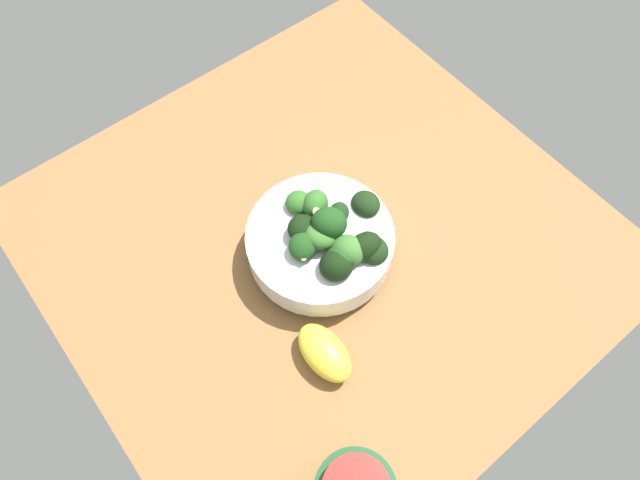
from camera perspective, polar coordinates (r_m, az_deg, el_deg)
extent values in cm
cube|color=brown|center=(78.79, 0.11, -0.21)|extent=(68.46, 68.46, 3.64)
cylinder|color=white|center=(75.27, 0.00, -1.20)|extent=(10.21, 10.21, 1.36)
cylinder|color=white|center=(72.87, 0.00, -0.23)|extent=(18.57, 18.57, 4.07)
cylinder|color=silver|center=(71.43, 0.00, 0.39)|extent=(15.40, 15.40, 0.80)
cylinder|color=#589D47|center=(69.75, 1.83, -2.55)|extent=(2.03, 2.08, 1.74)
ellipsoid|color=#194216|center=(68.07, 1.87, -1.86)|extent=(5.28, 5.03, 4.34)
cylinder|color=#4A8F3C|center=(73.74, -2.14, 3.14)|extent=(1.26, 1.30, 1.48)
ellipsoid|color=#2D6023|center=(72.60, -2.17, 3.70)|extent=(4.75, 5.06, 3.61)
cylinder|color=#4A8F3C|center=(70.69, 4.31, -1.33)|extent=(1.99, 1.98, 1.19)
ellipsoid|color=black|center=(69.21, 4.40, -0.70)|extent=(5.03, 5.77, 5.53)
cylinder|color=#4A8F3C|center=(70.24, -1.69, -1.27)|extent=(1.48, 1.37, 1.80)
ellipsoid|color=#194216|center=(68.72, -1.72, -0.62)|extent=(5.24, 5.30, 3.72)
cylinder|color=#2F662B|center=(73.33, -0.72, 2.67)|extent=(1.88, 1.64, 1.89)
ellipsoid|color=#2D6023|center=(71.77, -0.73, 3.42)|extent=(5.46, 5.87, 4.86)
cylinder|color=#3C7A32|center=(74.70, 4.43, 2.84)|extent=(1.94, 1.68, 1.85)
ellipsoid|color=black|center=(73.14, 4.52, 3.58)|extent=(4.72, 4.08, 4.15)
cylinder|color=#4A8F3C|center=(70.30, 2.72, -1.69)|extent=(1.73, 1.69, 1.61)
ellipsoid|color=#386B2B|center=(68.75, 2.78, -1.03)|extent=(6.21, 6.16, 6.12)
cylinder|color=#589D47|center=(70.84, 0.06, -0.15)|extent=(2.12, 2.21, 1.48)
ellipsoid|color=#386B2B|center=(69.37, 0.06, 0.50)|extent=(5.50, 5.98, 4.90)
cylinder|color=#589D47|center=(71.18, 5.24, -1.69)|extent=(2.13, 1.98, 1.54)
ellipsoid|color=black|center=(69.66, 5.36, -1.06)|extent=(5.75, 5.38, 4.48)
cylinder|color=#2F662B|center=(71.62, -1.63, 0.37)|extent=(1.74, 1.50, 1.72)
ellipsoid|color=black|center=(70.02, -1.67, 1.09)|extent=(5.47, 5.67, 3.88)
cylinder|color=#589D47|center=(69.71, 1.59, -3.15)|extent=(1.55, 1.60, 1.40)
ellipsoid|color=black|center=(68.09, 1.63, -2.50)|extent=(5.86, 5.19, 4.93)
cylinder|color=#589D47|center=(72.40, 1.83, 2.15)|extent=(1.51, 1.40, 1.33)
ellipsoid|color=black|center=(71.26, 1.86, 2.69)|extent=(4.13, 4.04, 2.54)
cylinder|color=#589D47|center=(70.42, 0.88, 0.98)|extent=(1.66, 1.60, 1.28)
ellipsoid|color=#194216|center=(68.91, 0.90, 1.69)|extent=(6.11, 6.71, 5.34)
ellipsoid|color=#DBBC84|center=(68.36, -1.67, -1.40)|extent=(2.07, 1.83, 0.42)
ellipsoid|color=#DBBC84|center=(70.01, 4.94, 1.28)|extent=(1.44, 1.93, 1.14)
ellipsoid|color=#DBBC84|center=(69.68, -0.31, 2.76)|extent=(2.06, 1.67, 0.82)
ellipsoid|color=#DBBC84|center=(70.44, 4.58, 0.02)|extent=(1.99, 1.77, 1.15)
ellipsoid|color=yellow|center=(68.77, 0.45, -11.07)|extent=(8.21, 4.81, 3.98)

